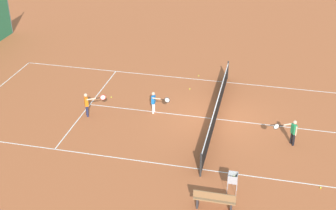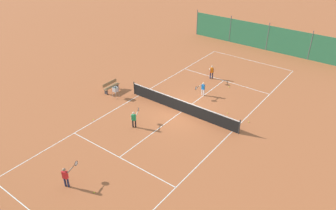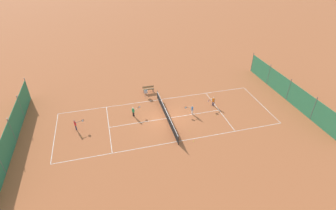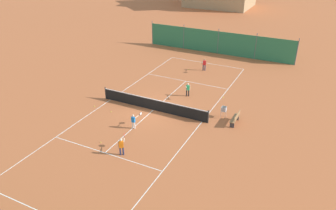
# 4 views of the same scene
# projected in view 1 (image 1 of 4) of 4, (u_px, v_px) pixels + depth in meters

# --- Properties ---
(ground_plane) EXTENTS (600.00, 600.00, 0.00)m
(ground_plane) POSITION_uv_depth(u_px,v_px,m) (216.00, 119.00, 22.28)
(ground_plane) COLOR #B25B33
(court_line_markings) EXTENTS (8.25, 23.85, 0.01)m
(court_line_markings) POSITION_uv_depth(u_px,v_px,m) (216.00, 119.00, 22.28)
(court_line_markings) COLOR white
(court_line_markings) RESTS_ON ground
(tennis_net) EXTENTS (9.18, 0.08, 1.06)m
(tennis_net) POSITION_uv_depth(u_px,v_px,m) (217.00, 110.00, 22.04)
(tennis_net) COLOR #2D2D2D
(tennis_net) RESTS_ON ground
(player_near_service) EXTENTS (0.40, 0.95, 1.12)m
(player_near_service) POSITION_uv_depth(u_px,v_px,m) (154.00, 101.00, 22.48)
(player_near_service) COLOR white
(player_near_service) RESTS_ON ground
(player_far_baseline) EXTENTS (0.52, 1.02, 1.21)m
(player_far_baseline) POSITION_uv_depth(u_px,v_px,m) (87.00, 103.00, 22.22)
(player_far_baseline) COLOR #23284C
(player_far_baseline) RESTS_ON ground
(player_near_baseline) EXTENTS (0.50, 1.01, 1.19)m
(player_near_baseline) POSITION_uv_depth(u_px,v_px,m) (293.00, 131.00, 20.04)
(player_near_baseline) COLOR black
(player_near_baseline) RESTS_ON ground
(tennis_ball_by_net_right) EXTENTS (0.07, 0.07, 0.07)m
(tennis_ball_by_net_right) POSITION_uv_depth(u_px,v_px,m) (321.00, 188.00, 17.72)
(tennis_ball_by_net_right) COLOR #CCE033
(tennis_ball_by_net_right) RESTS_ON ground
(tennis_ball_by_net_left) EXTENTS (0.07, 0.07, 0.07)m
(tennis_ball_by_net_left) POSITION_uv_depth(u_px,v_px,m) (190.00, 89.00, 24.99)
(tennis_ball_by_net_left) COLOR #CCE033
(tennis_ball_by_net_left) RESTS_ON ground
(tennis_ball_mid_court) EXTENTS (0.07, 0.07, 0.07)m
(tennis_ball_mid_court) POSITION_uv_depth(u_px,v_px,m) (111.00, 97.00, 24.16)
(tennis_ball_mid_court) COLOR #CCE033
(tennis_ball_mid_court) RESTS_ON ground
(tennis_ball_service_box) EXTENTS (0.07, 0.07, 0.07)m
(tennis_ball_service_box) POSITION_uv_depth(u_px,v_px,m) (199.00, 76.00, 26.43)
(tennis_ball_service_box) COLOR #CCE033
(tennis_ball_service_box) RESTS_ON ground
(ball_hopper) EXTENTS (0.36, 0.36, 0.89)m
(ball_hopper) POSITION_uv_depth(u_px,v_px,m) (233.00, 179.00, 17.18)
(ball_hopper) COLOR #B7B7BC
(ball_hopper) RESTS_ON ground
(courtside_bench) EXTENTS (0.36, 1.50, 0.84)m
(courtside_bench) POSITION_uv_depth(u_px,v_px,m) (215.00, 199.00, 16.49)
(courtside_bench) COLOR olive
(courtside_bench) RESTS_ON ground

